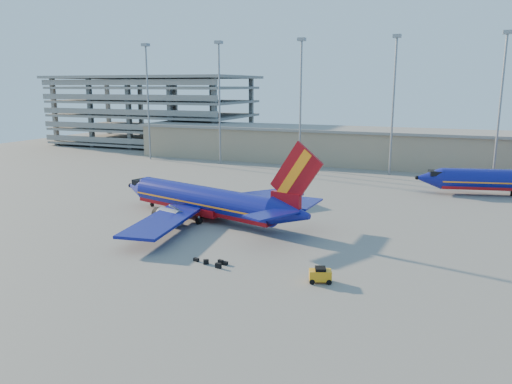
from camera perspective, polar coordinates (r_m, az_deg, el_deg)
ground at (r=70.20m, az=-2.31°, el=-3.28°), size 220.00×220.00×0.00m
terminal_building at (r=121.78m, az=13.49°, el=5.04°), size 122.00×16.00×8.50m
parking_garage at (r=162.97m, az=-11.61°, el=9.45°), size 62.00×32.00×21.40m
light_mast_row at (r=110.03m, az=10.22°, el=11.37°), size 101.60×1.60×28.65m
aircraft_main at (r=70.54m, az=-5.48°, el=-1.08°), size 35.06×33.24×12.16m
baggage_tug at (r=48.97m, az=7.36°, el=-9.35°), size 2.43×1.92×1.53m
luggage_pile at (r=53.51m, az=-4.91°, el=-8.05°), size 4.00×1.60×0.54m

